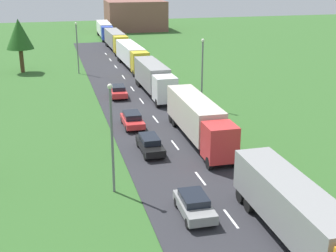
{
  "coord_description": "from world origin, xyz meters",
  "views": [
    {
      "loc": [
        -10.33,
        -6.72,
        15.01
      ],
      "look_at": [
        -0.94,
        29.69,
        2.31
      ],
      "focal_mm": 49.79,
      "sensor_mm": 36.0,
      "label": 1
    }
  ],
  "objects_px": {
    "car_second": "(194,205)",
    "car_fifth": "(118,91)",
    "truck_second": "(198,118)",
    "truck_fourth": "(132,55)",
    "truck_fifth": "(116,40)",
    "lamppost_fourth": "(77,45)",
    "car_fourth": "(132,119)",
    "truck_third": "(154,78)",
    "lamppost_second": "(112,133)",
    "tree_birch": "(19,34)",
    "distant_building": "(135,15)",
    "car_third": "(150,144)",
    "lamppost_third": "(202,70)",
    "truck_sixth": "(105,29)",
    "truck_lead": "(302,217)"
  },
  "relations": [
    {
      "from": "car_second",
      "to": "car_fifth",
      "type": "xyz_separation_m",
      "value": [
        -0.29,
        30.01,
        0.01
      ]
    },
    {
      "from": "truck_second",
      "to": "truck_fourth",
      "type": "distance_m",
      "value": 34.53
    },
    {
      "from": "truck_second",
      "to": "truck_fifth",
      "type": "distance_m",
      "value": 51.74
    },
    {
      "from": "lamppost_fourth",
      "to": "car_fourth",
      "type": "bearing_deg",
      "value": -82.97
    },
    {
      "from": "truck_third",
      "to": "truck_fourth",
      "type": "relative_size",
      "value": 0.89
    },
    {
      "from": "lamppost_second",
      "to": "car_fifth",
      "type": "bearing_deg",
      "value": 80.63
    },
    {
      "from": "truck_second",
      "to": "lamppost_fourth",
      "type": "xyz_separation_m",
      "value": [
        -8.42,
        32.38,
        2.08
      ]
    },
    {
      "from": "truck_third",
      "to": "lamppost_second",
      "type": "height_order",
      "value": "lamppost_second"
    },
    {
      "from": "truck_fourth",
      "to": "tree_birch",
      "type": "relative_size",
      "value": 1.78
    },
    {
      "from": "truck_third",
      "to": "tree_birch",
      "type": "height_order",
      "value": "tree_birch"
    },
    {
      "from": "car_second",
      "to": "distant_building",
      "type": "height_order",
      "value": "distant_building"
    },
    {
      "from": "car_third",
      "to": "car_fourth",
      "type": "xyz_separation_m",
      "value": [
        -0.25,
        7.11,
        0.01
      ]
    },
    {
      "from": "truck_fourth",
      "to": "tree_birch",
      "type": "distance_m",
      "value": 17.22
    },
    {
      "from": "truck_third",
      "to": "lamppost_third",
      "type": "xyz_separation_m",
      "value": [
        3.96,
        -6.89,
        2.18
      ]
    },
    {
      "from": "truck_second",
      "to": "truck_fourth",
      "type": "xyz_separation_m",
      "value": [
        0.11,
        34.53,
        -0.06
      ]
    },
    {
      "from": "truck_third",
      "to": "truck_sixth",
      "type": "xyz_separation_m",
      "value": [
        0.28,
        52.03,
        -0.15
      ]
    },
    {
      "from": "truck_fifth",
      "to": "lamppost_second",
      "type": "bearing_deg",
      "value": -98.55
    },
    {
      "from": "lamppost_third",
      "to": "tree_birch",
      "type": "bearing_deg",
      "value": 129.26
    },
    {
      "from": "tree_birch",
      "to": "truck_fifth",
      "type": "bearing_deg",
      "value": 43.92
    },
    {
      "from": "truck_sixth",
      "to": "lamppost_second",
      "type": "relative_size",
      "value": 1.77
    },
    {
      "from": "car_third",
      "to": "lamppost_second",
      "type": "bearing_deg",
      "value": -121.7
    },
    {
      "from": "car_third",
      "to": "tree_birch",
      "type": "height_order",
      "value": "tree_birch"
    },
    {
      "from": "truck_fifth",
      "to": "car_third",
      "type": "height_order",
      "value": "truck_fifth"
    },
    {
      "from": "truck_sixth",
      "to": "lamppost_third",
      "type": "height_order",
      "value": "lamppost_third"
    },
    {
      "from": "car_fifth",
      "to": "car_fourth",
      "type": "bearing_deg",
      "value": -91.81
    },
    {
      "from": "car_second",
      "to": "car_fifth",
      "type": "height_order",
      "value": "car_fifth"
    },
    {
      "from": "car_third",
      "to": "lamppost_fourth",
      "type": "height_order",
      "value": "lamppost_fourth"
    },
    {
      "from": "lamppost_fourth",
      "to": "truck_fifth",
      "type": "bearing_deg",
      "value": 66.21
    },
    {
      "from": "lamppost_fourth",
      "to": "lamppost_second",
      "type": "bearing_deg",
      "value": -90.68
    },
    {
      "from": "car_third",
      "to": "car_second",
      "type": "bearing_deg",
      "value": -87.95
    },
    {
      "from": "car_fourth",
      "to": "lamppost_fourth",
      "type": "distance_m",
      "value": 27.36
    },
    {
      "from": "truck_fifth",
      "to": "truck_sixth",
      "type": "relative_size",
      "value": 1.02
    },
    {
      "from": "truck_third",
      "to": "car_fifth",
      "type": "bearing_deg",
      "value": -176.29
    },
    {
      "from": "truck_lead",
      "to": "car_fifth",
      "type": "xyz_separation_m",
      "value": [
        -4.9,
        35.05,
        -1.26
      ]
    },
    {
      "from": "truck_fifth",
      "to": "car_third",
      "type": "relative_size",
      "value": 3.16
    },
    {
      "from": "car_second",
      "to": "car_fifth",
      "type": "relative_size",
      "value": 0.96
    },
    {
      "from": "car_second",
      "to": "truck_third",
      "type": "bearing_deg",
      "value": 81.93
    },
    {
      "from": "lamppost_second",
      "to": "lamppost_third",
      "type": "xyz_separation_m",
      "value": [
        12.73,
        18.71,
        -0.03
      ]
    },
    {
      "from": "car_second",
      "to": "car_third",
      "type": "height_order",
      "value": "car_third"
    },
    {
      "from": "truck_second",
      "to": "tree_birch",
      "type": "distance_m",
      "value": 39.44
    },
    {
      "from": "distant_building",
      "to": "truck_fifth",
      "type": "bearing_deg",
      "value": -107.4
    },
    {
      "from": "truck_fourth",
      "to": "car_second",
      "type": "xyz_separation_m",
      "value": [
        -4.55,
        -47.5,
        -1.33
      ]
    },
    {
      "from": "car_fifth",
      "to": "tree_birch",
      "type": "xyz_separation_m",
      "value": [
        -11.96,
        18.51,
        4.92
      ]
    },
    {
      "from": "lamppost_fourth",
      "to": "truck_fourth",
      "type": "bearing_deg",
      "value": 14.17
    },
    {
      "from": "car_second",
      "to": "car_fifth",
      "type": "bearing_deg",
      "value": 90.56
    },
    {
      "from": "car_second",
      "to": "car_third",
      "type": "relative_size",
      "value": 0.91
    },
    {
      "from": "lamppost_second",
      "to": "lamppost_fourth",
      "type": "distance_m",
      "value": 40.63
    },
    {
      "from": "car_third",
      "to": "distant_building",
      "type": "height_order",
      "value": "distant_building"
    },
    {
      "from": "truck_lead",
      "to": "truck_fourth",
      "type": "relative_size",
      "value": 0.97
    },
    {
      "from": "truck_lead",
      "to": "truck_fifth",
      "type": "bearing_deg",
      "value": 90.04
    }
  ]
}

